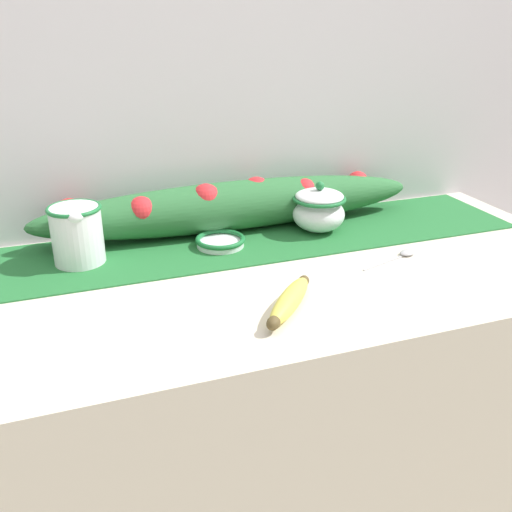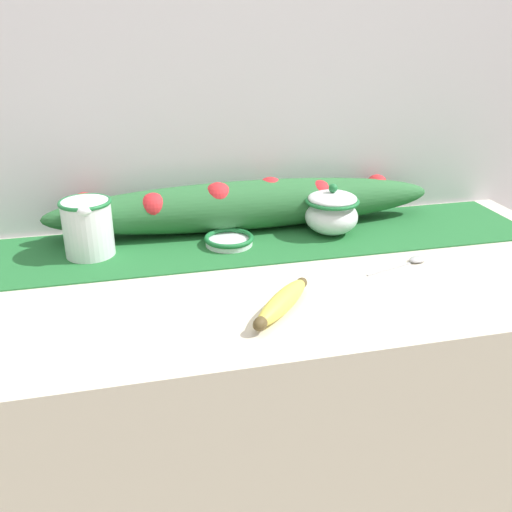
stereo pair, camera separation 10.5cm
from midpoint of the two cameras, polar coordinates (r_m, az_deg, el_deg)
countertop at (r=1.37m, az=-1.01°, el=-19.35°), size 1.37×0.61×0.93m
back_wall at (r=1.33m, az=-5.92°, el=14.97°), size 2.17×0.04×2.40m
table_runner at (r=1.25m, az=-3.57°, el=1.49°), size 1.26×0.27×0.00m
cream_pitcher at (r=1.19m, az=-19.92°, el=2.19°), size 0.11×0.13×0.12m
sugar_bowl at (r=1.29m, az=3.99°, el=4.65°), size 0.12×0.12×0.12m
small_dish at (r=1.22m, az=-6.05°, el=1.41°), size 0.11×0.11×0.02m
banana at (r=0.96m, az=0.23°, el=-4.58°), size 0.14×0.16×0.04m
spoon at (r=1.20m, az=12.25°, el=0.16°), size 0.15×0.06×0.01m
poinsettia_garland at (r=1.30m, az=-4.71°, el=5.09°), size 0.90×0.12×0.12m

